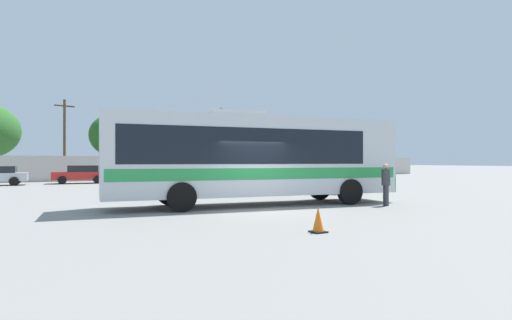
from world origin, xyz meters
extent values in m
plane|color=gray|center=(0.00, 10.00, 0.00)|extent=(300.00, 300.00, 0.00)
cube|color=beige|center=(0.00, 27.36, 1.12)|extent=(80.00, 0.30, 2.23)
cube|color=silver|center=(0.75, 1.76, 1.97)|extent=(12.06, 4.20, 3.05)
cube|color=black|center=(0.17, 1.85, 2.34)|extent=(9.96, 3.93, 1.34)
cube|color=green|center=(0.75, 1.76, 1.30)|extent=(11.83, 4.19, 0.43)
cube|color=#19212D|center=(6.62, 0.92, 2.52)|extent=(0.37, 2.28, 1.59)
cube|color=green|center=(6.62, 0.92, 0.81)|extent=(0.41, 2.48, 0.73)
cube|color=#B2B2B2|center=(-0.12, 1.89, 3.62)|extent=(2.38, 1.70, 0.24)
cylinder|color=black|center=(4.55, 2.45, 0.52)|extent=(1.07, 0.44, 1.04)
cylinder|color=black|center=(4.21, 0.03, 0.52)|extent=(1.07, 0.44, 1.04)
cylinder|color=black|center=(-2.29, 3.44, 0.52)|extent=(1.07, 0.44, 1.04)
cylinder|color=black|center=(-2.64, 1.01, 0.52)|extent=(1.07, 0.44, 1.04)
cylinder|color=#38383D|center=(5.15, -0.95, 0.40)|extent=(0.15, 0.15, 0.81)
cylinder|color=#38383D|center=(5.10, -1.10, 0.40)|extent=(0.15, 0.15, 0.81)
cylinder|color=#38383D|center=(5.12, -1.03, 1.13)|extent=(0.43, 0.43, 0.64)
sphere|color=tan|center=(5.12, -1.03, 1.56)|extent=(0.22, 0.22, 0.22)
cylinder|color=gray|center=(8.18, 4.99, 0.95)|extent=(0.05, 0.05, 1.91)
cone|color=yellow|center=(8.18, 4.99, 1.60)|extent=(2.59, 2.59, 0.71)
cube|color=brown|center=(8.18, 4.99, 0.18)|extent=(0.47, 0.47, 0.36)
cylinder|color=black|center=(-7.91, 21.89, 0.32)|extent=(0.66, 0.27, 0.64)
cylinder|color=black|center=(-7.77, 23.64, 0.32)|extent=(0.66, 0.27, 0.64)
cube|color=red|center=(-3.36, 23.01, 0.63)|extent=(4.27, 2.18, 0.61)
cube|color=black|center=(-3.16, 22.99, 1.18)|extent=(2.41, 1.86, 0.50)
cylinder|color=black|center=(-4.71, 22.25, 0.32)|extent=(0.66, 0.28, 0.64)
cylinder|color=black|center=(-4.55, 24.01, 0.32)|extent=(0.66, 0.28, 0.64)
cylinder|color=black|center=(-2.17, 22.01, 0.32)|extent=(0.66, 0.28, 0.64)
cylinder|color=black|center=(-2.01, 23.76, 0.32)|extent=(0.66, 0.28, 0.64)
cylinder|color=#4C3823|center=(12.00, 29.53, 3.86)|extent=(0.24, 0.24, 7.72)
cube|color=#473321|center=(12.00, 29.53, 7.12)|extent=(1.76, 0.63, 0.12)
cylinder|color=#4C3823|center=(-3.93, 29.61, 3.75)|extent=(0.24, 0.24, 7.51)
cube|color=#473321|center=(-3.93, 29.61, 6.91)|extent=(1.78, 0.54, 0.12)
cylinder|color=brown|center=(1.29, 32.80, 1.32)|extent=(0.32, 0.32, 2.63)
ellipsoid|color=#23561E|center=(1.29, 32.80, 4.53)|extent=(5.41, 5.41, 4.60)
cube|color=black|center=(-1.10, -4.67, 0.02)|extent=(0.36, 0.36, 0.04)
cone|color=orange|center=(-1.10, -4.67, 0.34)|extent=(0.28, 0.28, 0.60)
camera|label=1|loc=(-7.53, -12.89, 1.77)|focal=29.30mm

